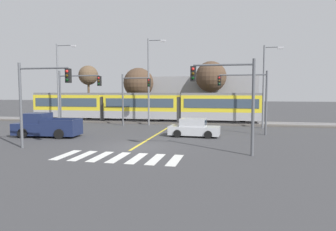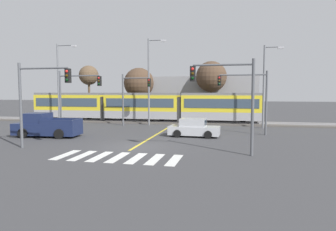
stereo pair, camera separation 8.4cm
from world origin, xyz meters
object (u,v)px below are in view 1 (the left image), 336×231
(pickup_truck, at_px, (46,127))
(bare_tree_far_west, at_px, (88,76))
(street_lamp_east, at_px, (265,82))
(bare_tree_east, at_px, (211,77))
(traffic_light_mid_left, at_px, (74,91))
(light_rail_tram, at_px, (142,106))
(street_lamp_west, at_px, (60,79))
(traffic_light_near_left, at_px, (38,91))
(bare_tree_west, at_px, (139,83))
(traffic_light_near_right, at_px, (230,91))
(street_lamp_centre, at_px, (150,77))
(traffic_light_mid_right, at_px, (248,92))
(sedan_crossing, at_px, (194,128))
(traffic_light_far_left, at_px, (132,92))

(pickup_truck, height_order, bare_tree_far_west, bare_tree_far_west)
(street_lamp_east, height_order, bare_tree_east, street_lamp_east)
(traffic_light_mid_left, bearing_deg, bare_tree_east, 51.15)
(light_rail_tram, relative_size, street_lamp_west, 3.00)
(traffic_light_near_left, bearing_deg, bare_tree_west, 90.84)
(light_rail_tram, relative_size, traffic_light_near_right, 4.95)
(traffic_light_near_left, bearing_deg, street_lamp_centre, 76.04)
(traffic_light_near_right, distance_m, street_lamp_centre, 16.74)
(traffic_light_mid_right, distance_m, bare_tree_west, 20.16)
(traffic_light_mid_right, bearing_deg, sedan_crossing, -155.32)
(traffic_light_near_left, bearing_deg, sedan_crossing, 37.85)
(traffic_light_mid_left, height_order, street_lamp_centre, street_lamp_centre)
(traffic_light_near_right, height_order, bare_tree_west, bare_tree_west)
(traffic_light_mid_left, distance_m, bare_tree_east, 18.95)
(pickup_truck, xyz_separation_m, bare_tree_west, (2.35, 18.82, 4.12))
(street_lamp_centre, bearing_deg, traffic_light_far_left, -153.18)
(traffic_light_far_left, bearing_deg, street_lamp_east, 2.11)
(traffic_light_mid_left, distance_m, bare_tree_far_west, 16.17)
(pickup_truck, distance_m, traffic_light_near_left, 6.22)
(street_lamp_centre, distance_m, bare_tree_far_west, 14.29)
(sedan_crossing, xyz_separation_m, bare_tree_east, (0.47, 15.68, 5.01))
(traffic_light_far_left, bearing_deg, bare_tree_east, 48.84)
(traffic_light_mid_left, xyz_separation_m, street_lamp_centre, (5.61, 6.44, 1.55))
(traffic_light_mid_left, relative_size, bare_tree_east, 0.73)
(traffic_light_mid_left, xyz_separation_m, bare_tree_west, (1.60, 15.30, 1.16))
(light_rail_tram, bearing_deg, traffic_light_far_left, -89.51)
(sedan_crossing, relative_size, bare_tree_west, 0.60)
(pickup_truck, relative_size, street_lamp_east, 0.65)
(sedan_crossing, bearing_deg, street_lamp_west, 155.88)
(bare_tree_far_west, bearing_deg, traffic_light_near_left, -71.36)
(traffic_light_mid_left, bearing_deg, traffic_light_far_left, 55.30)
(traffic_light_near_left, relative_size, bare_tree_west, 0.79)
(traffic_light_near_left, bearing_deg, pickup_truck, 119.39)
(traffic_light_mid_left, relative_size, traffic_light_mid_right, 1.03)
(traffic_light_mid_left, distance_m, traffic_light_mid_right, 15.85)
(light_rail_tram, relative_size, bare_tree_west, 3.93)
(bare_tree_far_west, bearing_deg, traffic_light_near_right, -48.46)
(bare_tree_far_west, xyz_separation_m, bare_tree_west, (7.48, 0.40, -1.08))
(light_rail_tram, relative_size, traffic_light_mid_left, 4.91)
(bare_tree_east, bearing_deg, traffic_light_near_right, -83.87)
(sedan_crossing, relative_size, traffic_light_mid_right, 0.77)
(street_lamp_centre, bearing_deg, bare_tree_west, 114.38)
(street_lamp_west, distance_m, bare_tree_east, 19.10)
(traffic_light_near_left, distance_m, bare_tree_far_west, 24.59)
(light_rail_tram, distance_m, bare_tree_far_west, 11.83)
(light_rail_tram, height_order, street_lamp_west, street_lamp_west)
(light_rail_tram, xyz_separation_m, traffic_light_near_left, (-1.86, -17.72, 1.72))
(traffic_light_near_left, distance_m, street_lamp_east, 21.42)
(traffic_light_mid_right, relative_size, street_lamp_centre, 0.58)
(street_lamp_centre, height_order, bare_tree_west, street_lamp_centre)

